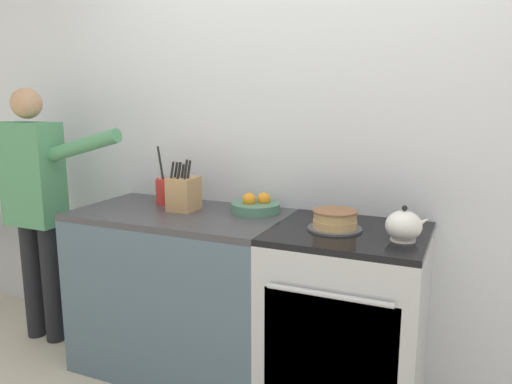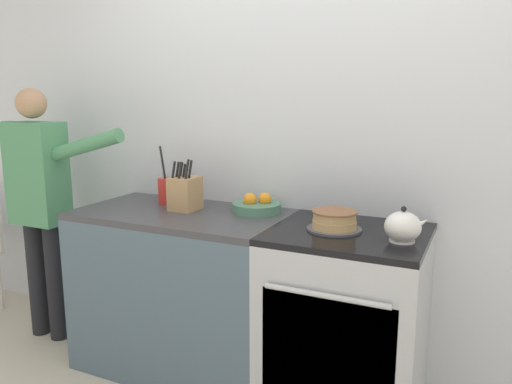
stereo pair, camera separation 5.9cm
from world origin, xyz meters
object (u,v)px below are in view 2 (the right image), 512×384
object	(u,v)px
tea_kettle	(403,227)
fruit_bowl	(257,206)
layer_cake	(334,221)
utensil_crock	(166,190)
knife_block	(185,193)
stove_range	(345,322)
person_baker	(40,194)

from	to	relation	value
tea_kettle	fruit_bowl	bearing A→B (deg)	164.16
layer_cake	fruit_bowl	xyz separation A→B (m)	(-0.48, 0.17, -0.01)
layer_cake	fruit_bowl	bearing A→B (deg)	160.38
utensil_crock	fruit_bowl	distance (m)	0.56
knife_block	utensil_crock	distance (m)	0.21
fruit_bowl	stove_range	bearing A→B (deg)	-16.27
person_baker	knife_block	bearing A→B (deg)	-7.06
tea_kettle	knife_block	distance (m)	1.17
knife_block	fruit_bowl	size ratio (longest dim) A/B	1.06
utensil_crock	tea_kettle	bearing A→B (deg)	-8.27
tea_kettle	person_baker	world-z (taller)	person_baker
stove_range	layer_cake	xyz separation A→B (m)	(-0.07, -0.01, 0.49)
person_baker	fruit_bowl	bearing A→B (deg)	-3.99
layer_cake	person_baker	world-z (taller)	person_baker
stove_range	tea_kettle	world-z (taller)	tea_kettle
layer_cake	fruit_bowl	world-z (taller)	fruit_bowl
utensil_crock	person_baker	distance (m)	0.81
utensil_crock	fruit_bowl	xyz separation A→B (m)	(0.56, 0.03, -0.05)
stove_range	person_baker	world-z (taller)	person_baker
tea_kettle	fruit_bowl	size ratio (longest dim) A/B	0.73
stove_range	utensil_crock	size ratio (longest dim) A/B	2.69
layer_cake	fruit_bowl	distance (m)	0.51
layer_cake	utensil_crock	size ratio (longest dim) A/B	0.76
utensil_crock	layer_cake	bearing A→B (deg)	-7.78
tea_kettle	person_baker	xyz separation A→B (m)	(-2.14, -0.00, -0.04)
tea_kettle	fruit_bowl	distance (m)	0.82
person_baker	layer_cake	bearing A→B (deg)	-11.75
fruit_bowl	person_baker	distance (m)	1.36
layer_cake	person_baker	xyz separation A→B (m)	(-1.82, -0.06, -0.02)
stove_range	layer_cake	distance (m)	0.50
stove_range	utensil_crock	distance (m)	1.23
fruit_bowl	layer_cake	bearing A→B (deg)	-19.62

